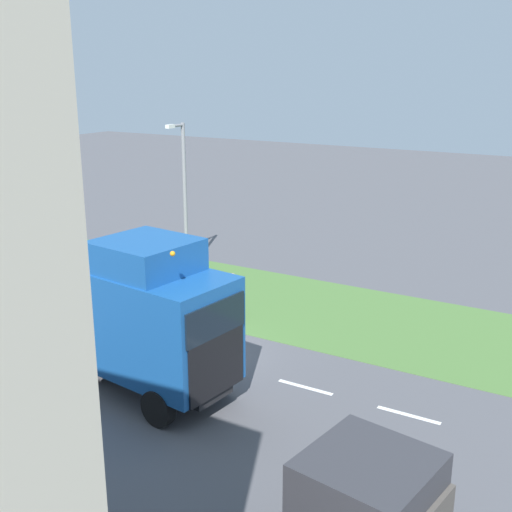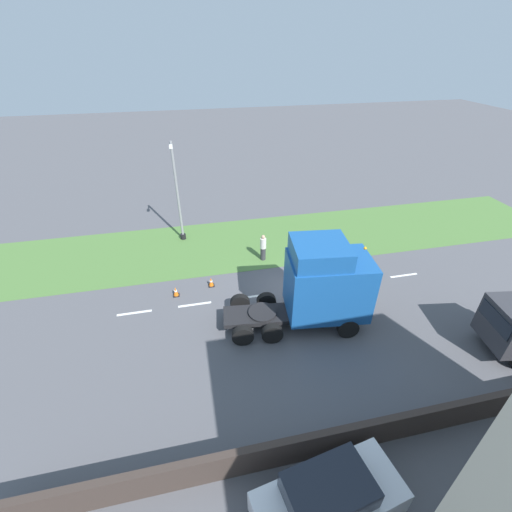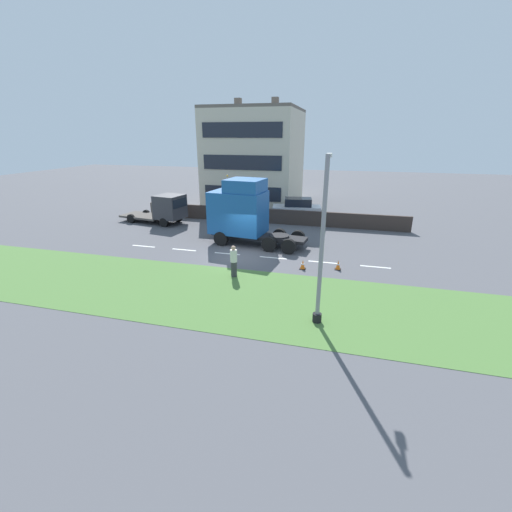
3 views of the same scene
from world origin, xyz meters
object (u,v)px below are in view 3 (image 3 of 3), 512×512
flatbed_truck (166,209)px  traffic_cone_trailing (303,265)px  parked_car (297,210)px  lamp_post (321,253)px  pedestrian (234,261)px  traffic_cone_lead (338,265)px  lorry_cab (242,212)px

flatbed_truck → traffic_cone_trailing: bearing=68.4°
parked_car → lamp_post: 18.67m
pedestrian → traffic_cone_lead: (2.59, -5.68, -0.62)m
lorry_cab → parked_car: size_ratio=1.56×
flatbed_truck → lorry_cab: bearing=74.6°
lamp_post → traffic_cone_trailing: lamp_post is taller
lorry_cab → traffic_cone_lead: size_ratio=12.54×
lorry_cab → flatbed_truck: (3.76, 8.30, -0.97)m
lamp_post → traffic_cone_lead: size_ratio=12.03×
parked_car → traffic_cone_trailing: 12.49m
lorry_cab → traffic_cone_trailing: size_ratio=12.54×
traffic_cone_trailing → lorry_cab: bearing=50.8°
lorry_cab → parked_car: lorry_cab is taller
parked_car → traffic_cone_lead: bearing=-169.2°
lorry_cab → traffic_cone_lead: lorry_cab is taller
flatbed_truck → traffic_cone_trailing: 15.56m
flatbed_truck → traffic_cone_trailing: flatbed_truck is taller
lamp_post → pedestrian: lamp_post is taller
lorry_cab → flatbed_truck: lorry_cab is taller
parked_car → pedestrian: 14.46m
lorry_cab → pedestrian: size_ratio=3.97×
lamp_post → traffic_cone_lead: lamp_post is taller
flatbed_truck → lamp_post: 20.30m
lorry_cab → lamp_post: lamp_post is taller
parked_car → traffic_cone_lead: parked_car is taller
lamp_post → lorry_cab: bearing=32.8°
pedestrian → lorry_cab: bearing=12.9°
lorry_cab → pedestrian: 6.58m
lorry_cab → pedestrian: lorry_cab is taller
lamp_post → pedestrian: 6.71m
flatbed_truck → pedestrian: 13.97m
flatbed_truck → pedestrian: flatbed_truck is taller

